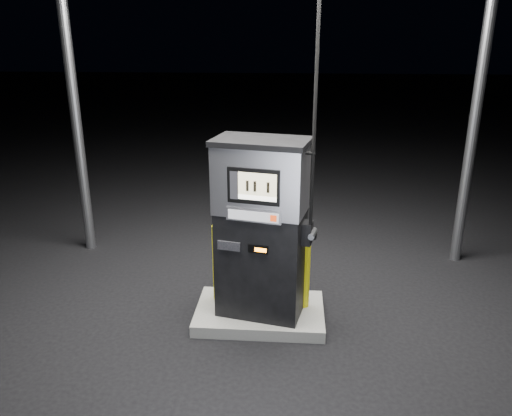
{
  "coord_description": "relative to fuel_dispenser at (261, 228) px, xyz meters",
  "views": [
    {
      "loc": [
        0.37,
        -5.5,
        3.44
      ],
      "look_at": [
        -0.05,
        0.0,
        1.49
      ],
      "focal_mm": 35.0,
      "sensor_mm": 36.0,
      "label": 1
    }
  ],
  "objects": [
    {
      "name": "ground",
      "position": [
        -0.02,
        0.06,
        -1.26
      ],
      "size": [
        80.0,
        80.0,
        0.0
      ],
      "primitive_type": "plane",
      "color": "black",
      "rests_on": "ground"
    },
    {
      "name": "bollard_left",
      "position": [
        -0.57,
        0.25,
        -0.6
      ],
      "size": [
        0.15,
        0.15,
        1.02
      ],
      "primitive_type": "cylinder",
      "rotation": [
        0.0,
        0.0,
        -0.08
      ],
      "color": "yellow",
      "rests_on": "pump_island"
    },
    {
      "name": "bollard_right",
      "position": [
        0.53,
        0.16,
        -0.62
      ],
      "size": [
        0.17,
        0.17,
        0.99
      ],
      "primitive_type": "cylinder",
      "rotation": [
        0.0,
        0.0,
        0.36
      ],
      "color": "yellow",
      "rests_on": "pump_island"
    },
    {
      "name": "fuel_dispenser",
      "position": [
        0.0,
        0.0,
        0.0
      ],
      "size": [
        1.25,
        0.85,
        4.5
      ],
      "rotation": [
        0.0,
        0.0,
        -0.21
      ],
      "color": "black",
      "rests_on": "pump_island"
    },
    {
      "name": "pump_island",
      "position": [
        -0.02,
        0.06,
        -1.19
      ],
      "size": [
        1.6,
        1.0,
        0.15
      ],
      "primitive_type": "cube",
      "color": "slate",
      "rests_on": "ground"
    }
  ]
}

